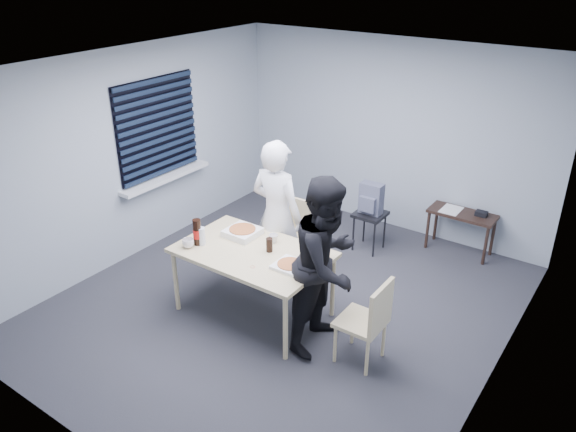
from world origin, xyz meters
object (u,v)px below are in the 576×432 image
Objects in this scene: person_black at (327,264)px; mug_b at (273,238)px; dining_table at (253,256)px; person_white at (277,216)px; backpack at (371,199)px; mug_a at (188,243)px; stool at (370,221)px; soda_bottle at (197,233)px; chair_far at (291,229)px; side_table at (462,218)px; chair_right at (370,318)px.

person_black is 0.85m from mug_b.
dining_table is 0.30m from mug_b.
person_white reaches higher than mug_b.
mug_a is at bearing -127.46° from backpack.
stool is 2.43m from soda_bottle.
backpack is at bearing 80.31° from mug_b.
chair_far is at bearing -76.84° from person_white.
side_table is 2.89× the size of soda_bottle.
person_black is 1.46m from soda_bottle.
person_white is 4.36× the size of backpack.
mug_b is at bearing -99.62° from stool.
person_black is at bearing 150.04° from person_white.
chair_far is at bearing 75.21° from soda_bottle.
chair_right is 3.08× the size of soda_bottle.
dining_table is at bearing 92.05° from person_black.
person_white is at bearing -109.85° from stool.
chair_far is 0.50× the size of person_white.
chair_far is 2.22m from side_table.
mug_a reaches higher than mug_b.
stool is at bearing 75.18° from backpack.
side_table is (0.47, 2.56, -0.41)m from person_black.
soda_bottle is (-0.56, -0.22, 0.20)m from dining_table.
dining_table is 3.85× the size of backpack.
stool is at bearing 117.26° from chair_right.
stool is 1.81× the size of soda_bottle.
person_white is 0.94m from soda_bottle.
person_black is at bearing -100.35° from side_table.
mug_b reaches higher than dining_table.
side_table is (1.35, 2.59, -0.23)m from dining_table.
person_black is 2.07m from stool.
chair_far reaches higher than side_table.
person_white is 1.00× the size of person_black.
backpack is at bearing 67.19° from soda_bottle.
stool is 2.52m from mug_a.
stool is at bearing 80.38° from mug_b.
chair_right is 8.90× the size of mug_b.
person_white is 14.39× the size of mug_a.
side_table is at bearing 61.10° from mug_b.
person_white is at bearing 157.06° from chair_right.
soda_bottle is (-1.44, -0.25, 0.02)m from person_black.
mug_b is (-0.81, 0.24, -0.08)m from person_black.
person_black is at bearing 173.30° from chair_right.
soda_bottle is at bearing -174.43° from chair_right.
person_black is (0.88, 0.03, 0.18)m from dining_table.
person_black reaches higher than mug_b.
chair_far reaches higher than dining_table.
stool is at bearing -109.85° from person_white.
stool is 1.77m from mug_b.
chair_far is 1.44m from mug_a.
chair_far is at bearing -121.90° from stool.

